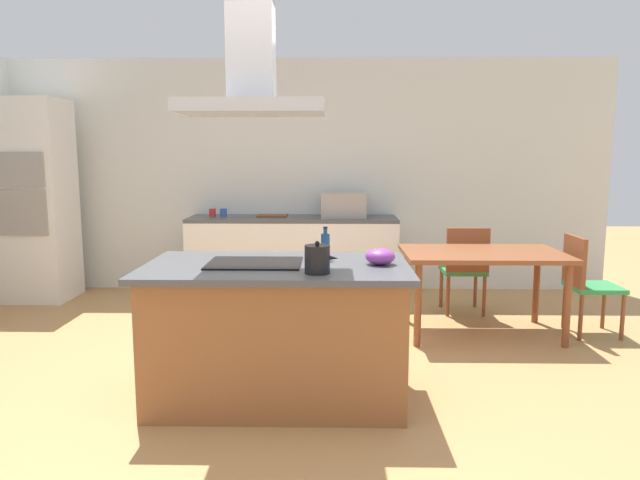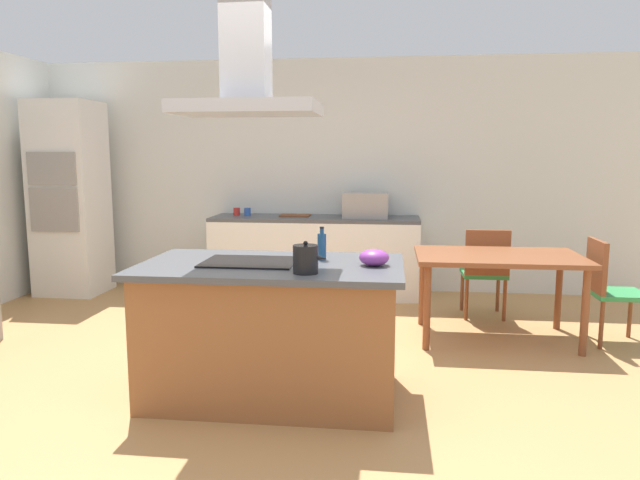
# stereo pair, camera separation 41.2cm
# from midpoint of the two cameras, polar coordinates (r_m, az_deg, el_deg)

# --- Properties ---
(ground) EXTENTS (16.00, 16.00, 0.00)m
(ground) POSITION_cam_midpoint_polar(r_m,az_deg,el_deg) (5.45, 0.73, -8.74)
(ground) COLOR tan
(wall_back) EXTENTS (7.20, 0.10, 2.70)m
(wall_back) POSITION_cam_midpoint_polar(r_m,az_deg,el_deg) (6.96, 2.30, 6.25)
(wall_back) COLOR silver
(wall_back) RESTS_ON ground
(kitchen_island) EXTENTS (1.71, 0.99, 0.90)m
(kitchen_island) POSITION_cam_midpoint_polar(r_m,az_deg,el_deg) (3.90, -1.66, -8.78)
(kitchen_island) COLOR #995B33
(kitchen_island) RESTS_ON ground
(cooktop) EXTENTS (0.60, 0.44, 0.01)m
(cooktop) POSITION_cam_midpoint_polar(r_m,az_deg,el_deg) (3.81, -3.81, -2.17)
(cooktop) COLOR black
(cooktop) RESTS_ON kitchen_island
(tea_kettle) EXTENTS (0.20, 0.15, 0.20)m
(tea_kettle) POSITION_cam_midpoint_polar(r_m,az_deg,el_deg) (3.46, 2.01, -1.91)
(tea_kettle) COLOR black
(tea_kettle) RESTS_ON kitchen_island
(olive_oil_bottle) EXTENTS (0.06, 0.06, 0.22)m
(olive_oil_bottle) POSITION_cam_midpoint_polar(r_m,az_deg,el_deg) (3.91, 3.20, -0.60)
(olive_oil_bottle) COLOR navy
(olive_oil_bottle) RESTS_ON kitchen_island
(mixing_bowl) EXTENTS (0.19, 0.19, 0.11)m
(mixing_bowl) POSITION_cam_midpoint_polar(r_m,az_deg,el_deg) (3.74, 8.45, -1.73)
(mixing_bowl) COLOR purple
(mixing_bowl) RESTS_ON kitchen_island
(back_counter) EXTENTS (2.36, 0.62, 0.90)m
(back_counter) POSITION_cam_midpoint_polar(r_m,az_deg,el_deg) (6.69, 1.26, -1.58)
(back_counter) COLOR white
(back_counter) RESTS_ON ground
(countertop_microwave) EXTENTS (0.50, 0.38, 0.28)m
(countertop_microwave) POSITION_cam_midpoint_polar(r_m,az_deg,el_deg) (6.59, 6.27, 3.39)
(countertop_microwave) COLOR #9E9993
(countertop_microwave) RESTS_ON back_counter
(coffee_mug_red) EXTENTS (0.08, 0.08, 0.09)m
(coffee_mug_red) POSITION_cam_midpoint_polar(r_m,az_deg,el_deg) (6.83, -6.43, 2.76)
(coffee_mug_red) COLOR red
(coffee_mug_red) RESTS_ON back_counter
(coffee_mug_blue) EXTENTS (0.08, 0.08, 0.09)m
(coffee_mug_blue) POSITION_cam_midpoint_polar(r_m,az_deg,el_deg) (6.80, -5.38, 2.75)
(coffee_mug_blue) COLOR #2D56B2
(coffee_mug_blue) RESTS_ON back_counter
(cutting_board) EXTENTS (0.34, 0.24, 0.02)m
(cutting_board) POSITION_cam_midpoint_polar(r_m,az_deg,el_deg) (6.71, -0.69, 2.40)
(cutting_board) COLOR brown
(cutting_board) RESTS_ON back_counter
(wall_oven_stack) EXTENTS (0.70, 0.66, 2.20)m
(wall_oven_stack) POSITION_cam_midpoint_polar(r_m,az_deg,el_deg) (7.23, -21.75, 3.77)
(wall_oven_stack) COLOR white
(wall_oven_stack) RESTS_ON ground
(dining_table) EXTENTS (1.40, 0.90, 0.75)m
(dining_table) POSITION_cam_midpoint_polar(r_m,az_deg,el_deg) (5.32, 19.14, -2.24)
(dining_table) COLOR brown
(dining_table) RESTS_ON ground
(chair_at_right_end) EXTENTS (0.42, 0.42, 0.89)m
(chair_at_right_end) POSITION_cam_midpoint_polar(r_m,az_deg,el_deg) (5.62, 28.24, -3.88)
(chair_at_right_end) COLOR #33934C
(chair_at_right_end) RESTS_ON ground
(chair_facing_back_wall) EXTENTS (0.42, 0.42, 0.89)m
(chair_facing_back_wall) POSITION_cam_midpoint_polar(r_m,az_deg,el_deg) (5.99, 17.74, -2.58)
(chair_facing_back_wall) COLOR #33934C
(chair_facing_back_wall) RESTS_ON ground
(range_hood) EXTENTS (0.90, 0.55, 0.78)m
(range_hood) POSITION_cam_midpoint_polar(r_m,az_deg,el_deg) (3.78, -3.99, 15.93)
(range_hood) COLOR #ADADB2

